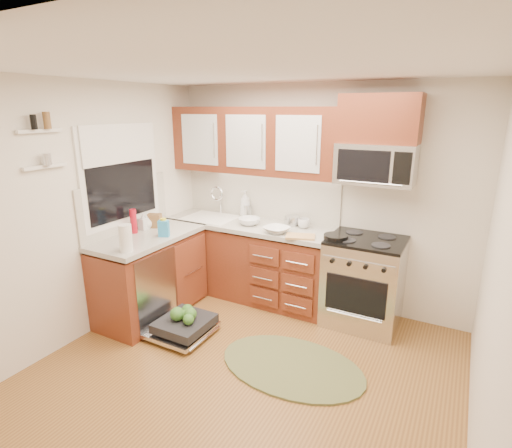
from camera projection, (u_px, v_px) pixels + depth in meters
The scene contains 38 objects.
floor at pixel (240, 377), 3.44m from camera, with size 3.50×3.50×0.00m, color brown.
ceiling at pixel (235, 68), 2.74m from camera, with size 3.50×3.50×0.00m, color white.
wall_back at pixel (316, 197), 4.57m from camera, with size 3.50×0.04×2.50m, color beige.
wall_front at pixel (16, 361), 1.61m from camera, with size 3.50×0.04×2.50m, color beige.
wall_left at pixel (84, 213), 3.89m from camera, with size 0.04×3.50×2.50m, color beige.
wall_right at pixel (499, 286), 2.29m from camera, with size 0.04×3.50×2.50m, color beige.
base_cabinet_back at pixel (249, 262), 4.88m from camera, with size 2.05×0.60×0.85m, color #5A2B14.
base_cabinet_left at pixel (151, 278), 4.43m from camera, with size 0.60×1.25×0.85m, color #5A2B14.
countertop_back at pixel (248, 225), 4.74m from camera, with size 2.07×0.64×0.05m, color #A7A499.
countertop_left at pixel (148, 237), 4.29m from camera, with size 0.64×1.27×0.05m, color #A7A499.
backsplash_back at pixel (260, 195), 4.90m from camera, with size 2.05×0.02×0.57m, color beige.
backsplash_left at pixel (126, 206), 4.34m from camera, with size 0.02×1.25×0.57m, color beige.
upper_cabinets at pixel (253, 141), 4.58m from camera, with size 2.05×0.35×0.75m, color #5A2B14, non-canonical shape.
cabinet_over_mw at pixel (380, 119), 3.86m from camera, with size 0.76×0.35×0.47m, color #5A2B14.
range at pixel (364, 282), 4.21m from camera, with size 0.76×0.64×0.95m, color silver, non-canonical shape.
microwave at pixel (376, 164), 3.97m from camera, with size 0.76×0.38×0.40m, color silver, non-canonical shape.
sink at pixel (211, 227), 4.99m from camera, with size 0.62×0.50×0.26m, color white, non-canonical shape.
dishwasher at pixel (182, 326), 4.06m from camera, with size 0.70×0.60×0.20m, color silver, non-canonical shape.
window at pixel (121, 175), 4.22m from camera, with size 0.03×1.05×1.05m, color white, non-canonical shape.
window_blind at pixel (120, 144), 4.12m from camera, with size 0.02×0.96×0.40m, color white.
shelf_upper at pixel (40, 131), 3.36m from camera, with size 0.04×0.40×0.03m, color white.
shelf_lower at pixel (45, 166), 3.44m from camera, with size 0.04×0.40×0.03m, color white.
rug at pixel (292, 366), 3.58m from camera, with size 1.33×0.86×0.02m, color #60663A, non-canonical shape.
skillet at pixel (336, 237), 4.06m from camera, with size 0.25×0.25×0.05m, color black.
stock_pot at pixel (292, 221), 4.62m from camera, with size 0.18×0.18×0.11m, color silver.
cutting_board at pixel (300, 236), 4.19m from camera, with size 0.30×0.20×0.02m, color #AF8050.
canister at pixel (248, 211), 4.94m from camera, with size 0.10×0.10×0.16m, color silver.
paper_towel_roll at pixel (126, 238), 3.75m from camera, with size 0.12×0.12×0.26m, color white.
mustard_bottle at pixel (164, 227), 4.21m from camera, with size 0.06×0.06×0.20m, color gold.
red_bottle at pixel (133, 221), 4.31m from camera, with size 0.07×0.07×0.27m, color #AB0E1E.
wooden_box at pixel (154, 221), 4.54m from camera, with size 0.15×0.11×0.15m, color brown.
blue_carton at pixel (164, 229), 4.20m from camera, with size 0.11×0.07×0.18m, color #2A89C5.
bowl_a at pixel (276, 230), 4.35m from camera, with size 0.27×0.27×0.07m, color #999999.
bowl_b at pixel (249, 221), 4.64m from camera, with size 0.26×0.26×0.08m, color #999999.
cup at pixel (304, 223), 4.51m from camera, with size 0.14×0.14×0.11m, color #999999.
soap_bottle_a at pixel (245, 204), 4.95m from camera, with size 0.13×0.13×0.33m, color #999999.
soap_bottle_b at pixel (143, 221), 4.45m from camera, with size 0.09×0.09×0.20m, color #999999.
soap_bottle_c at pixel (146, 222), 4.49m from camera, with size 0.12×0.12×0.16m, color #999999.
Camera 1 is at (1.52, -2.51, 2.23)m, focal length 28.00 mm.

